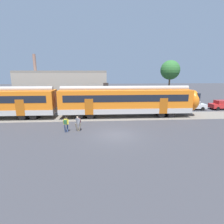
% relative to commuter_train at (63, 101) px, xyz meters
% --- Properties ---
extents(ground_plane, '(160.00, 160.00, 0.00)m').
position_rel_commuter_train_xyz_m(ground_plane, '(6.55, -7.35, -2.25)').
color(ground_plane, '#38383D').
extents(track_bed, '(80.00, 4.40, 0.01)m').
position_rel_commuter_train_xyz_m(track_bed, '(-2.48, 0.00, -2.25)').
color(track_bed, slate).
rests_on(track_bed, ground).
extents(commuter_train, '(38.05, 3.07, 4.73)m').
position_rel_commuter_train_xyz_m(commuter_train, '(0.00, 0.00, 0.00)').
color(commuter_train, '#B2ADA8').
rests_on(commuter_train, ground).
extents(pedestrian_yellow, '(0.56, 0.63, 1.67)m').
position_rel_commuter_train_xyz_m(pedestrian_yellow, '(1.45, -6.23, -1.26)').
color(pedestrian_yellow, navy).
rests_on(pedestrian_yellow, ground).
extents(pedestrian_grey, '(0.71, 0.51, 1.67)m').
position_rel_commuter_train_xyz_m(pedestrian_grey, '(2.67, -5.90, -1.26)').
color(pedestrian_grey, '#6B6051').
rests_on(pedestrian_grey, ground).
extents(parked_car_silver, '(4.05, 1.85, 1.54)m').
position_rel_commuter_train_xyz_m(parked_car_silver, '(20.49, 3.83, -1.47)').
color(parked_car_silver, '#B7BABF').
rests_on(parked_car_silver, ground).
extents(parked_car_red, '(4.08, 1.92, 1.54)m').
position_rel_commuter_train_xyz_m(parked_car_red, '(25.47, 3.80, -1.47)').
color(parked_car_red, '#B22323').
rests_on(parked_car_red, ground).
extents(background_building, '(15.52, 5.00, 9.20)m').
position_rel_commuter_train_xyz_m(background_building, '(-1.63, 8.38, 0.95)').
color(background_building, gray).
rests_on(background_building, ground).
extents(street_tree_right, '(3.98, 3.98, 8.58)m').
position_rel_commuter_train_xyz_m(street_tree_right, '(19.65, 12.63, 4.30)').
color(street_tree_right, brown).
rests_on(street_tree_right, ground).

